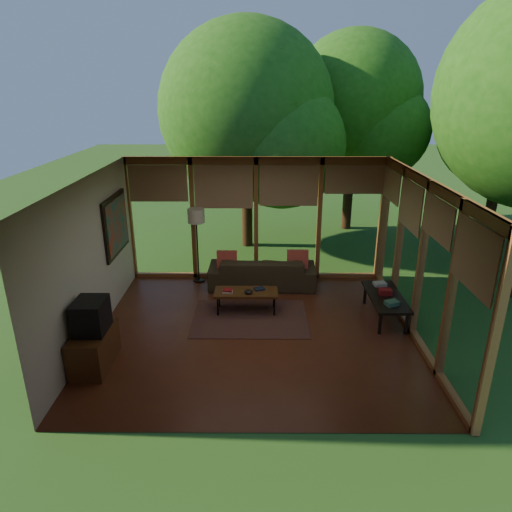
{
  "coord_description": "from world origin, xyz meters",
  "views": [
    {
      "loc": [
        0.05,
        -7.07,
        4.06
      ],
      "look_at": [
        0.01,
        0.7,
        1.17
      ],
      "focal_mm": 32.0,
      "sensor_mm": 36.0,
      "label": 1
    }
  ],
  "objects_px": {
    "media_cabinet": "(94,348)",
    "floor_lamp": "(196,220)",
    "television": "(91,316)",
    "side_console": "(385,298)",
    "sofa": "(262,272)",
    "coffee_table": "(246,293)"
  },
  "relations": [
    {
      "from": "sofa",
      "to": "side_console",
      "type": "xyz_separation_m",
      "value": [
        2.27,
        -1.44,
        0.08
      ]
    },
    {
      "from": "media_cabinet",
      "to": "sofa",
      "type": "bearing_deg",
      "value": 49.23
    },
    {
      "from": "floor_lamp",
      "to": "side_console",
      "type": "height_order",
      "value": "floor_lamp"
    },
    {
      "from": "media_cabinet",
      "to": "television",
      "type": "bearing_deg",
      "value": 0.0
    },
    {
      "from": "floor_lamp",
      "to": "sofa",
      "type": "bearing_deg",
      "value": -10.47
    },
    {
      "from": "sofa",
      "to": "media_cabinet",
      "type": "bearing_deg",
      "value": 50.31
    },
    {
      "from": "media_cabinet",
      "to": "coffee_table",
      "type": "bearing_deg",
      "value": 38.33
    },
    {
      "from": "media_cabinet",
      "to": "floor_lamp",
      "type": "relative_size",
      "value": 0.61
    },
    {
      "from": "sofa",
      "to": "side_console",
      "type": "bearing_deg",
      "value": 148.57
    },
    {
      "from": "floor_lamp",
      "to": "coffee_table",
      "type": "relative_size",
      "value": 1.38
    },
    {
      "from": "television",
      "to": "side_console",
      "type": "relative_size",
      "value": 0.39
    },
    {
      "from": "coffee_table",
      "to": "side_console",
      "type": "bearing_deg",
      "value": -5.25
    },
    {
      "from": "television",
      "to": "coffee_table",
      "type": "relative_size",
      "value": 0.46
    },
    {
      "from": "sofa",
      "to": "coffee_table",
      "type": "distance_m",
      "value": 1.25
    },
    {
      "from": "sofa",
      "to": "television",
      "type": "height_order",
      "value": "television"
    },
    {
      "from": "side_console",
      "to": "media_cabinet",
      "type": "bearing_deg",
      "value": -162.08
    },
    {
      "from": "media_cabinet",
      "to": "television",
      "type": "xyz_separation_m",
      "value": [
        0.02,
        0.0,
        0.55
      ]
    },
    {
      "from": "floor_lamp",
      "to": "side_console",
      "type": "xyz_separation_m",
      "value": [
        3.67,
        -1.7,
        -1.0
      ]
    },
    {
      "from": "television",
      "to": "side_console",
      "type": "bearing_deg",
      "value": 17.98
    },
    {
      "from": "sofa",
      "to": "side_console",
      "type": "height_order",
      "value": "sofa"
    },
    {
      "from": "coffee_table",
      "to": "television",
      "type": "bearing_deg",
      "value": -141.43
    },
    {
      "from": "media_cabinet",
      "to": "coffee_table",
      "type": "height_order",
      "value": "media_cabinet"
    }
  ]
}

